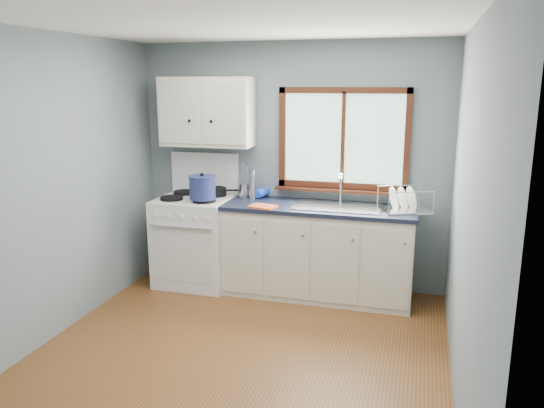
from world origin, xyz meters
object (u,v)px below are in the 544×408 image
(base_cabinets, at_px, (318,256))
(sink, at_px, (337,213))
(skillet, at_px, (214,190))
(stockpot, at_px, (202,187))
(gas_range, at_px, (196,238))
(dish_rack, at_px, (404,205))
(utensil_crock, at_px, (245,190))
(thermos, at_px, (252,184))

(base_cabinets, relative_size, sink, 2.20)
(sink, height_order, skillet, sink)
(base_cabinets, xyz_separation_m, stockpot, (-1.14, -0.18, 0.67))
(gas_range, height_order, skillet, gas_range)
(sink, height_order, stockpot, stockpot)
(sink, bearing_deg, base_cabinets, 179.87)
(skillet, height_order, dish_rack, dish_rack)
(gas_range, distance_m, base_cabinets, 1.31)
(skillet, xyz_separation_m, utensil_crock, (0.32, 0.05, 0.01))
(thermos, distance_m, dish_rack, 1.54)
(gas_range, bearing_deg, stockpot, -44.64)
(utensil_crock, xyz_separation_m, dish_rack, (1.62, -0.16, -0.02))
(base_cabinets, distance_m, sink, 0.48)
(base_cabinets, distance_m, dish_rack, 0.99)
(thermos, bearing_deg, gas_range, -165.68)
(stockpot, bearing_deg, sink, 7.79)
(gas_range, relative_size, dish_rack, 2.52)
(utensil_crock, height_order, dish_rack, utensil_crock)
(sink, bearing_deg, skillet, 174.43)
(skillet, bearing_deg, stockpot, -108.94)
(utensil_crock, distance_m, thermos, 0.13)
(skillet, height_order, thermos, thermos)
(sink, height_order, thermos, thermos)
(sink, relative_size, thermos, 2.78)
(sink, height_order, dish_rack, sink)
(gas_range, distance_m, stockpot, 0.63)
(stockpot, distance_m, dish_rack, 1.96)
(sink, distance_m, thermos, 0.94)
(base_cabinets, height_order, skillet, skillet)
(gas_range, relative_size, sink, 1.62)
(base_cabinets, relative_size, thermos, 6.13)
(base_cabinets, height_order, utensil_crock, utensil_crock)
(skillet, distance_m, utensil_crock, 0.32)
(gas_range, bearing_deg, base_cabinets, 0.82)
(skillet, bearing_deg, base_cabinets, -25.28)
(base_cabinets, bearing_deg, gas_range, -179.18)
(sink, distance_m, dish_rack, 0.64)
(skillet, height_order, utensil_crock, utensil_crock)
(skillet, distance_m, thermos, 0.43)
(base_cabinets, xyz_separation_m, thermos, (-0.72, 0.13, 0.66))
(thermos, xyz_separation_m, dish_rack, (1.53, -0.12, -0.09))
(dish_rack, bearing_deg, gas_range, 157.98)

